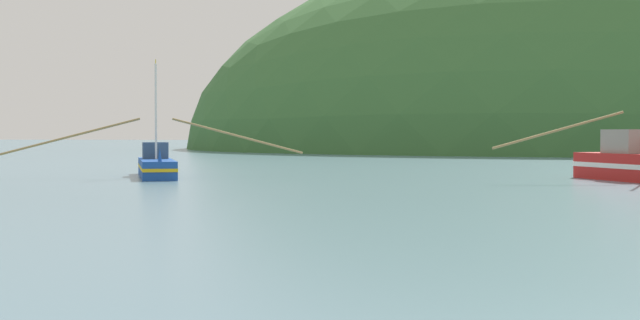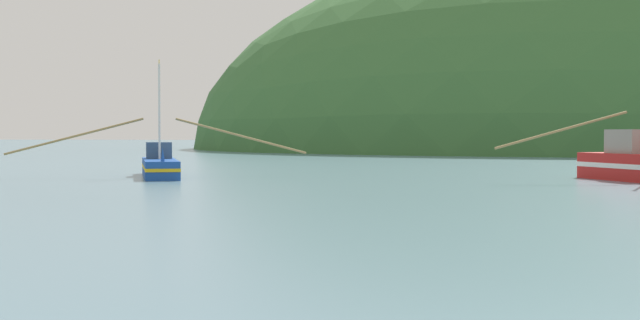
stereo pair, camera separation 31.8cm
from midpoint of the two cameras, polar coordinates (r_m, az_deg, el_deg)
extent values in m
ellipsoid|color=#386633|center=(143.78, 18.06, 0.64)|extent=(128.12, 102.50, 62.06)
cube|color=#19479E|center=(50.52, -9.58, -0.49)|extent=(5.46, 8.71, 0.94)
cube|color=gold|center=(50.51, -9.58, -0.44)|extent=(5.51, 8.80, 0.17)
cone|color=#19479E|center=(46.41, -9.40, 0.34)|extent=(0.27, 0.27, 0.70)
cube|color=#334C6B|center=(52.00, -9.65, 0.58)|extent=(1.96, 2.10, 0.90)
cylinder|color=silver|center=(50.86, -9.61, 2.94)|extent=(0.12, 0.12, 5.12)
cube|color=gold|center=(51.00, -9.63, 5.95)|extent=(0.19, 0.34, 0.20)
cylinder|color=#997F4C|center=(50.84, -4.63, 1.46)|extent=(6.45, 3.26, 1.98)
cylinder|color=#997F4C|center=(50.51, -14.59, 1.41)|extent=(6.45, 3.26, 1.98)
cube|color=gray|center=(48.51, 18.66, 1.08)|extent=(2.52, 2.86, 1.19)
cylinder|color=#997F4C|center=(45.23, 14.76, 1.79)|extent=(6.04, 3.49, 1.83)
camera|label=1|loc=(0.16, -89.72, 0.01)|focal=52.38mm
camera|label=2|loc=(0.16, 90.28, -0.01)|focal=52.38mm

